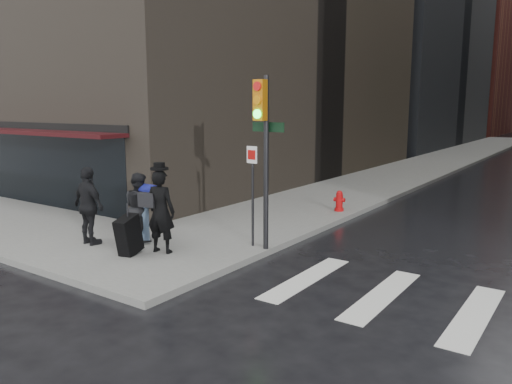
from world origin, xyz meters
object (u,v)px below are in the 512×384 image
(traffic_light, at_px, (262,139))
(man_overcoat, at_px, (154,215))
(man_jeans, at_px, (140,207))
(man_greycoat, at_px, (89,206))
(fire_hydrant, at_px, (339,202))

(traffic_light, bearing_deg, man_overcoat, -133.99)
(man_jeans, xyz_separation_m, man_greycoat, (-0.77, -0.91, 0.09))
(man_overcoat, xyz_separation_m, man_greycoat, (-1.81, -0.39, 0.06))
(man_overcoat, bearing_deg, fire_hydrant, -115.97)
(man_greycoat, relative_size, traffic_light, 0.47)
(man_greycoat, relative_size, fire_hydrant, 2.86)
(man_jeans, relative_size, traffic_light, 0.43)
(man_greycoat, height_order, fire_hydrant, man_greycoat)
(man_overcoat, relative_size, traffic_light, 0.53)
(fire_hydrant, bearing_deg, man_jeans, -112.12)
(man_greycoat, height_order, traffic_light, traffic_light)
(man_greycoat, xyz_separation_m, fire_hydrant, (3.26, 7.03, -0.65))
(fire_hydrant, bearing_deg, traffic_light, -85.37)
(man_greycoat, bearing_deg, traffic_light, -145.60)
(man_overcoat, bearing_deg, man_greycoat, -1.50)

